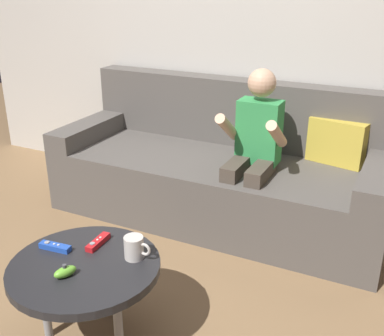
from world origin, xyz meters
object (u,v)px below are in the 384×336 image
couch (222,172)px  game_remote_red_near_edge (98,242)px  nunchuk_lime (65,272)px  game_remote_blue_far_corner (55,247)px  coffee_mug (134,248)px  coffee_table (85,271)px  person_seated_on_couch (253,147)px

couch → game_remote_red_near_edge: size_ratio=14.60×
nunchuk_lime → game_remote_blue_far_corner: nunchuk_lime is taller
game_remote_blue_far_corner → coffee_mug: size_ratio=1.21×
couch → game_remote_red_near_edge: couch is taller
coffee_table → game_remote_red_near_edge: (-0.04, 0.14, 0.05)m
person_seated_on_couch → game_remote_blue_far_corner: person_seated_on_couch is taller
coffee_table → coffee_mug: bearing=37.5°
game_remote_red_near_edge → game_remote_blue_far_corner: size_ratio=0.99×
coffee_table → game_remote_blue_far_corner: game_remote_blue_far_corner is taller
person_seated_on_couch → coffee_mug: person_seated_on_couch is taller
person_seated_on_couch → game_remote_blue_far_corner: (-0.47, -1.12, -0.15)m
person_seated_on_couch → game_remote_blue_far_corner: bearing=-112.7°
couch → coffee_mug: 1.23m
nunchuk_lime → person_seated_on_couch: bearing=76.3°
couch → game_remote_blue_far_corner: 1.33m
coffee_mug → game_remote_red_near_edge: bearing=174.5°
couch → coffee_table: couch is taller
person_seated_on_couch → coffee_table: (-0.29, -1.15, -0.20)m
game_remote_blue_far_corner → coffee_mug: coffee_mug is taller
couch → person_seated_on_couch: (0.26, -0.19, 0.27)m
game_remote_blue_far_corner → coffee_mug: 0.35m
person_seated_on_couch → nunchuk_lime: (-0.30, -1.25, -0.15)m
game_remote_blue_far_corner → person_seated_on_couch: bearing=67.3°
couch → game_remote_blue_far_corner: size_ratio=14.49×
person_seated_on_couch → game_remote_red_near_edge: person_seated_on_couch is taller
person_seated_on_couch → coffee_table: 1.21m
person_seated_on_couch → nunchuk_lime: 1.30m
person_seated_on_couch → game_remote_red_near_edge: (-0.33, -1.01, -0.15)m
nunchuk_lime → coffee_table: bearing=84.1°
game_remote_red_near_edge → coffee_mug: bearing=-5.5°
nunchuk_lime → couch: bearing=88.3°
game_remote_red_near_edge → coffee_mug: (0.19, -0.02, 0.04)m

